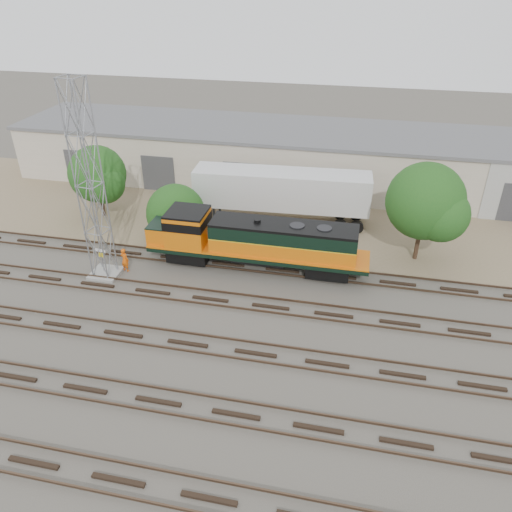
% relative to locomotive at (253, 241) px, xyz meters
% --- Properties ---
extents(ground, '(140.00, 140.00, 0.00)m').
position_rel_locomotive_xyz_m(ground, '(2.11, -6.00, -2.18)').
color(ground, '#47423A').
rests_on(ground, ground).
extents(dirt_strip, '(80.00, 16.00, 0.02)m').
position_rel_locomotive_xyz_m(dirt_strip, '(2.11, 9.00, -2.17)').
color(dirt_strip, '#726047').
rests_on(dirt_strip, ground).
extents(tracks, '(80.00, 20.40, 0.28)m').
position_rel_locomotive_xyz_m(tracks, '(2.11, -9.00, -2.10)').
color(tracks, black).
rests_on(tracks, ground).
extents(warehouse, '(58.40, 10.40, 5.30)m').
position_rel_locomotive_xyz_m(warehouse, '(2.16, 16.98, 0.47)').
color(warehouse, beige).
rests_on(warehouse, ground).
extents(locomotive, '(15.65, 2.75, 3.76)m').
position_rel_locomotive_xyz_m(locomotive, '(0.00, 0.00, 0.00)').
color(locomotive, black).
rests_on(locomotive, tracks).
extents(signal_tower, '(1.98, 1.98, 13.38)m').
position_rel_locomotive_xyz_m(signal_tower, '(-9.99, -3.08, 4.35)').
color(signal_tower, gray).
rests_on(signal_tower, ground).
extents(sign_post, '(0.80, 0.16, 1.96)m').
position_rel_locomotive_xyz_m(sign_post, '(-10.19, -2.93, -0.81)').
color(sign_post, gray).
rests_on(sign_post, ground).
extents(worker, '(0.75, 0.61, 1.79)m').
position_rel_locomotive_xyz_m(worker, '(-8.81, -2.29, -1.29)').
color(worker, '#DD550C').
rests_on(worker, ground).
extents(semi_trailer, '(14.53, 3.67, 4.43)m').
position_rel_locomotive_xyz_m(semi_trailer, '(0.98, 7.87, 0.60)').
color(semi_trailer, silver).
rests_on(semi_trailer, ground).
extents(tree_west, '(4.97, 4.74, 6.20)m').
position_rel_locomotive_xyz_m(tree_west, '(-14.31, 5.49, 1.52)').
color(tree_west, '#382619').
rests_on(tree_west, ground).
extents(tree_mid, '(4.85, 4.61, 4.61)m').
position_rel_locomotive_xyz_m(tree_mid, '(-6.75, 3.24, -0.27)').
color(tree_mid, '#382619').
rests_on(tree_mid, ground).
extents(tree_east, '(5.73, 5.46, 7.37)m').
position_rel_locomotive_xyz_m(tree_east, '(11.72, 3.61, 2.31)').
color(tree_east, '#382619').
rests_on(tree_east, ground).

